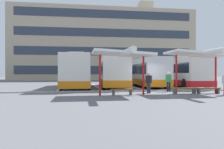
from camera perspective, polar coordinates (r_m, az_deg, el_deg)
name	(u,v)px	position (r m, az deg, el deg)	size (l,w,h in m)	color
ground_plane	(151,92)	(19.17, 9.70, -4.26)	(160.00, 160.00, 0.00)	slate
terminal_building	(104,46)	(55.49, -2.10, 7.10)	(41.28, 11.35, 18.90)	tan
coach_bus_0	(77,72)	(24.66, -8.64, 0.66)	(2.99, 12.38, 3.58)	silver
coach_bus_1	(113,73)	(25.02, 0.17, 0.50)	(3.31, 11.15, 3.46)	silver
coach_bus_2	(145,73)	(27.05, 8.09, 0.46)	(3.06, 12.28, 3.45)	silver
coach_bus_3	(182,72)	(26.78, 17.02, 0.50)	(3.11, 10.37, 3.45)	silver
lane_stripe_0	(61,87)	(25.68, -12.44, -3.09)	(0.16, 14.00, 0.01)	white
lane_stripe_1	(97,87)	(25.70, -3.77, -3.08)	(0.16, 14.00, 0.01)	white
lane_stripe_2	(131,87)	(26.29, 4.70, -3.01)	(0.16, 14.00, 0.01)	white
lane_stripe_3	(163,86)	(27.42, 12.64, -2.88)	(0.16, 14.00, 0.01)	white
lane_stripe_4	(195,86)	(29.03, 19.81, -2.71)	(0.16, 14.00, 0.01)	white
waiting_shelter_0	(123,54)	(15.73, 2.68, 5.04)	(4.07, 5.02, 3.09)	red
bench_0	(122,90)	(15.94, 2.52, -3.99)	(1.58, 0.57, 0.45)	brown
waiting_shelter_1	(198,55)	(18.04, 20.59, 4.62)	(4.14, 4.75, 3.18)	red
bench_1	(184,89)	(17.92, 17.51, -3.50)	(1.90, 0.55, 0.45)	brown
bench_2	(208,89)	(18.62, 22.75, -3.37)	(1.86, 0.45, 0.45)	brown
platform_kerb	(149,91)	(19.60, 9.28, -3.98)	(44.00, 0.24, 0.12)	#ADADA8
waiting_passenger_0	(169,80)	(19.59, 13.86, -1.41)	(0.51, 0.33, 1.64)	black
waiting_passenger_1	(149,82)	(17.74, 9.10, -1.74)	(0.48, 0.47, 1.57)	#33384C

